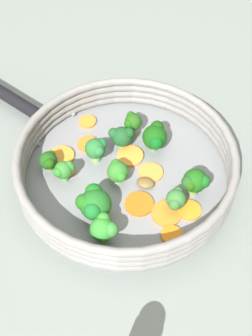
# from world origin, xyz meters

# --- Properties ---
(ground_plane) EXTENTS (4.00, 4.00, 0.00)m
(ground_plane) POSITION_xyz_m (0.00, 0.00, 0.00)
(ground_plane) COLOR gray
(skillet) EXTENTS (0.33, 0.33, 0.01)m
(skillet) POSITION_xyz_m (0.00, 0.00, 0.01)
(skillet) COLOR gray
(skillet) RESTS_ON ground_plane
(skillet_rim_wall) EXTENTS (0.34, 0.34, 0.05)m
(skillet_rim_wall) POSITION_xyz_m (0.00, 0.00, 0.04)
(skillet_rim_wall) COLOR gray
(skillet_rim_wall) RESTS_ON skillet
(skillet_handle) EXTENTS (0.14, 0.19, 0.02)m
(skillet_handle) POSITION_xyz_m (0.15, -0.23, 0.03)
(skillet_handle) COLOR black
(skillet_handle) RESTS_ON skillet
(skillet_rivet_left) EXTENTS (0.01, 0.01, 0.01)m
(skillet_rivet_left) POSITION_xyz_m (0.05, -0.15, 0.02)
(skillet_rivet_left) COLOR gray
(skillet_rivet_left) RESTS_ON skillet
(skillet_rivet_right) EXTENTS (0.01, 0.01, 0.01)m
(skillet_rivet_right) POSITION_xyz_m (0.12, -0.10, 0.02)
(skillet_rivet_right) COLOR gray
(skillet_rivet_right) RESTS_ON skillet
(carrot_slice_0) EXTENTS (0.06, 0.06, 0.00)m
(carrot_slice_0) POSITION_xyz_m (-0.00, 0.06, 0.02)
(carrot_slice_0) COLOR orange
(carrot_slice_0) RESTS_ON skillet
(carrot_slice_1) EXTENTS (0.05, 0.05, 0.00)m
(carrot_slice_1) POSITION_xyz_m (0.09, -0.07, 0.02)
(carrot_slice_1) COLOR orange
(carrot_slice_1) RESTS_ON skillet
(carrot_slice_2) EXTENTS (0.03, 0.03, 0.01)m
(carrot_slice_2) POSITION_xyz_m (0.04, -0.08, 0.02)
(carrot_slice_2) COLOR orange
(carrot_slice_2) RESTS_ON skillet
(carrot_slice_3) EXTENTS (0.04, 0.04, 0.01)m
(carrot_slice_3) POSITION_xyz_m (-0.03, 0.13, 0.02)
(carrot_slice_3) COLOR orange
(carrot_slice_3) RESTS_ON skillet
(carrot_slice_4) EXTENTS (0.04, 0.04, 0.00)m
(carrot_slice_4) POSITION_xyz_m (-0.07, 0.10, 0.02)
(carrot_slice_4) COLOR orange
(carrot_slice_4) RESTS_ON skillet
(carrot_slice_5) EXTENTS (0.05, 0.05, 0.01)m
(carrot_slice_5) POSITION_xyz_m (-0.02, -0.03, 0.02)
(carrot_slice_5) COLOR orange
(carrot_slice_5) RESTS_ON skillet
(carrot_slice_6) EXTENTS (0.04, 0.04, 0.00)m
(carrot_slice_6) POSITION_xyz_m (0.09, -0.04, 0.02)
(carrot_slice_6) COLOR orange
(carrot_slice_6) RESTS_ON skillet
(carrot_slice_7) EXTENTS (0.03, 0.03, 0.01)m
(carrot_slice_7) POSITION_xyz_m (0.03, -0.13, 0.02)
(carrot_slice_7) COLOR orange
(carrot_slice_7) RESTS_ON skillet
(carrot_slice_8) EXTENTS (0.05, 0.05, 0.00)m
(carrot_slice_8) POSITION_xyz_m (-0.04, 0.01, 0.02)
(carrot_slice_8) COLOR orange
(carrot_slice_8) RESTS_ON skillet
(carrot_slice_9) EXTENTS (0.05, 0.05, 0.00)m
(carrot_slice_9) POSITION_xyz_m (-0.03, 0.09, 0.02)
(carrot_slice_9) COLOR orange
(carrot_slice_9) RESTS_ON skillet
(broccoli_floret_0) EXTENTS (0.03, 0.04, 0.04)m
(broccoli_floret_0) POSITION_xyz_m (-0.05, 0.08, 0.03)
(broccoli_floret_0) COLOR #5E8950
(broccoli_floret_0) RESTS_ON skillet
(broccoli_floret_1) EXTENTS (0.03, 0.03, 0.04)m
(broccoli_floret_1) POSITION_xyz_m (0.11, -0.05, 0.04)
(broccoli_floret_1) COLOR #689743
(broccoli_floret_1) RESTS_ON skillet
(broccoli_floret_2) EXTENTS (0.03, 0.03, 0.04)m
(broccoli_floret_2) POSITION_xyz_m (-0.04, -0.08, 0.04)
(broccoli_floret_2) COLOR #759C53
(broccoli_floret_2) RESTS_ON skillet
(broccoli_floret_3) EXTENTS (0.04, 0.04, 0.05)m
(broccoli_floret_3) POSITION_xyz_m (0.07, 0.10, 0.04)
(broccoli_floret_3) COLOR #648E42
(broccoli_floret_3) RESTS_ON skillet
(broccoli_floret_4) EXTENTS (0.04, 0.04, 0.05)m
(broccoli_floret_4) POSITION_xyz_m (0.04, -0.04, 0.04)
(broccoli_floret_4) COLOR #8CB25E
(broccoli_floret_4) RESTS_ON skillet
(broccoli_floret_5) EXTENTS (0.04, 0.05, 0.05)m
(broccoli_floret_5) POSITION_xyz_m (-0.06, -0.03, 0.04)
(broccoli_floret_5) COLOR #668A53
(broccoli_floret_5) RESTS_ON skillet
(broccoli_floret_6) EXTENTS (0.04, 0.03, 0.04)m
(broccoli_floret_6) POSITION_xyz_m (-0.01, -0.06, 0.04)
(broccoli_floret_6) COLOR #7EAD66
(broccoli_floret_6) RESTS_ON skillet
(broccoli_floret_7) EXTENTS (0.03, 0.04, 0.04)m
(broccoli_floret_7) POSITION_xyz_m (0.02, 0.01, 0.04)
(broccoli_floret_7) COLOR #7EB162
(broccoli_floret_7) RESTS_ON skillet
(broccoli_floret_8) EXTENTS (0.05, 0.06, 0.06)m
(broccoli_floret_8) POSITION_xyz_m (0.07, 0.06, 0.05)
(broccoli_floret_8) COLOR #7EA95F
(broccoli_floret_8) RESTS_ON skillet
(broccoli_floret_9) EXTENTS (0.04, 0.04, 0.05)m
(broccoli_floret_9) POSITION_xyz_m (-0.08, 0.07, 0.04)
(broccoli_floret_9) COLOR #8CA75E
(broccoli_floret_9) RESTS_ON skillet
(broccoli_floret_10) EXTENTS (0.04, 0.03, 0.04)m
(broccoli_floret_10) POSITION_xyz_m (0.09, -0.02, 0.04)
(broccoli_floret_10) COLOR #6DA660
(broccoli_floret_10) RESTS_ON skillet
(mushroom_piece_0) EXTENTS (0.04, 0.03, 0.01)m
(mushroom_piece_0) POSITION_xyz_m (-0.02, 0.03, 0.02)
(mushroom_piece_0) COLOR brown
(mushroom_piece_0) RESTS_ON skillet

